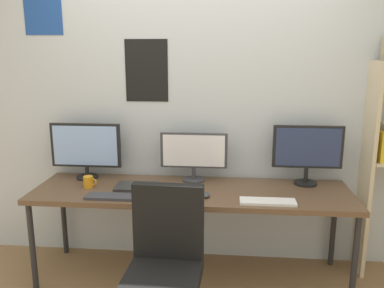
{
  "coord_description": "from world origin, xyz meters",
  "views": [
    {
      "loc": [
        0.27,
        -2.29,
        1.77
      ],
      "look_at": [
        0.0,
        0.65,
        1.09
      ],
      "focal_mm": 37.14,
      "sensor_mm": 36.0,
      "label": 1
    }
  ],
  "objects_px": {
    "monitor_left": "(86,148)",
    "laptop_closed": "(136,187)",
    "keyboard_right": "(268,202)",
    "computer_mouse": "(206,195)",
    "monitor_right": "(308,151)",
    "desk": "(191,195)",
    "office_chair": "(165,283)",
    "monitor_center": "(194,154)",
    "keyboard_left": "(112,197)",
    "coffee_mug": "(89,182)"
  },
  "relations": [
    {
      "from": "monitor_center",
      "to": "computer_mouse",
      "type": "bearing_deg",
      "value": -71.57
    },
    {
      "from": "desk",
      "to": "monitor_center",
      "type": "xyz_separation_m",
      "value": [
        0.0,
        0.21,
        0.28
      ]
    },
    {
      "from": "office_chair",
      "to": "coffee_mug",
      "type": "xyz_separation_m",
      "value": [
        -0.72,
        0.74,
        0.38
      ]
    },
    {
      "from": "monitor_center",
      "to": "desk",
      "type": "bearing_deg",
      "value": -90.0
    },
    {
      "from": "keyboard_right",
      "to": "computer_mouse",
      "type": "relative_size",
      "value": 4.07
    },
    {
      "from": "keyboard_right",
      "to": "computer_mouse",
      "type": "xyz_separation_m",
      "value": [
        -0.44,
        0.08,
        0.01
      ]
    },
    {
      "from": "keyboard_right",
      "to": "desk",
      "type": "bearing_deg",
      "value": 157.67
    },
    {
      "from": "desk",
      "to": "computer_mouse",
      "type": "bearing_deg",
      "value": -51.04
    },
    {
      "from": "keyboard_left",
      "to": "office_chair",
      "type": "bearing_deg",
      "value": -48.13
    },
    {
      "from": "monitor_left",
      "to": "laptop_closed",
      "type": "relative_size",
      "value": 1.83
    },
    {
      "from": "computer_mouse",
      "to": "coffee_mug",
      "type": "height_order",
      "value": "coffee_mug"
    },
    {
      "from": "monitor_right",
      "to": "keyboard_left",
      "type": "bearing_deg",
      "value": -163.14
    },
    {
      "from": "office_chair",
      "to": "monitor_right",
      "type": "bearing_deg",
      "value": 44.19
    },
    {
      "from": "monitor_right",
      "to": "office_chair",
      "type": "bearing_deg",
      "value": -135.81
    },
    {
      "from": "desk",
      "to": "monitor_center",
      "type": "height_order",
      "value": "monitor_center"
    },
    {
      "from": "monitor_center",
      "to": "monitor_left",
      "type": "bearing_deg",
      "value": 179.99
    },
    {
      "from": "keyboard_left",
      "to": "computer_mouse",
      "type": "distance_m",
      "value": 0.69
    },
    {
      "from": "monitor_right",
      "to": "desk",
      "type": "bearing_deg",
      "value": -166.72
    },
    {
      "from": "monitor_center",
      "to": "monitor_right",
      "type": "xyz_separation_m",
      "value": [
        0.9,
        0.0,
        0.05
      ]
    },
    {
      "from": "keyboard_left",
      "to": "computer_mouse",
      "type": "height_order",
      "value": "computer_mouse"
    },
    {
      "from": "monitor_left",
      "to": "monitor_right",
      "type": "relative_size",
      "value": 1.08
    },
    {
      "from": "keyboard_right",
      "to": "office_chair",
      "type": "bearing_deg",
      "value": -141.32
    },
    {
      "from": "desk",
      "to": "keyboard_right",
      "type": "height_order",
      "value": "keyboard_right"
    },
    {
      "from": "office_chair",
      "to": "keyboard_right",
      "type": "bearing_deg",
      "value": 38.68
    },
    {
      "from": "keyboard_left",
      "to": "computer_mouse",
      "type": "bearing_deg",
      "value": 6.81
    },
    {
      "from": "monitor_left",
      "to": "keyboard_right",
      "type": "bearing_deg",
      "value": -16.86
    },
    {
      "from": "office_chair",
      "to": "computer_mouse",
      "type": "xyz_separation_m",
      "value": [
        0.21,
        0.6,
        0.35
      ]
    },
    {
      "from": "monitor_right",
      "to": "keyboard_right",
      "type": "height_order",
      "value": "monitor_right"
    },
    {
      "from": "office_chair",
      "to": "keyboard_left",
      "type": "distance_m",
      "value": 0.78
    },
    {
      "from": "keyboard_right",
      "to": "coffee_mug",
      "type": "height_order",
      "value": "coffee_mug"
    },
    {
      "from": "monitor_right",
      "to": "computer_mouse",
      "type": "distance_m",
      "value": 0.9
    },
    {
      "from": "computer_mouse",
      "to": "desk",
      "type": "bearing_deg",
      "value": 128.96
    },
    {
      "from": "desk",
      "to": "monitor_left",
      "type": "distance_m",
      "value": 0.97
    },
    {
      "from": "monitor_center",
      "to": "keyboard_right",
      "type": "bearing_deg",
      "value": -38.3
    },
    {
      "from": "monitor_left",
      "to": "computer_mouse",
      "type": "height_order",
      "value": "monitor_left"
    },
    {
      "from": "monitor_center",
      "to": "computer_mouse",
      "type": "distance_m",
      "value": 0.44
    },
    {
      "from": "desk",
      "to": "keyboard_left",
      "type": "distance_m",
      "value": 0.61
    },
    {
      "from": "keyboard_right",
      "to": "keyboard_left",
      "type": "bearing_deg",
      "value": 180.0
    },
    {
      "from": "monitor_center",
      "to": "keyboard_left",
      "type": "height_order",
      "value": "monitor_center"
    },
    {
      "from": "laptop_closed",
      "to": "desk",
      "type": "bearing_deg",
      "value": -1.86
    },
    {
      "from": "monitor_center",
      "to": "monitor_right",
      "type": "relative_size",
      "value": 1.0
    },
    {
      "from": "monitor_left",
      "to": "monitor_center",
      "type": "bearing_deg",
      "value": -0.01
    },
    {
      "from": "office_chair",
      "to": "computer_mouse",
      "type": "distance_m",
      "value": 0.73
    },
    {
      "from": "monitor_right",
      "to": "monitor_center",
      "type": "bearing_deg",
      "value": -180.0
    },
    {
      "from": "desk",
      "to": "office_chair",
      "type": "distance_m",
      "value": 0.81
    },
    {
      "from": "monitor_center",
      "to": "computer_mouse",
      "type": "xyz_separation_m",
      "value": [
        0.12,
        -0.36,
        -0.21
      ]
    },
    {
      "from": "monitor_left",
      "to": "coffee_mug",
      "type": "height_order",
      "value": "monitor_left"
    },
    {
      "from": "office_chair",
      "to": "monitor_right",
      "type": "relative_size",
      "value": 1.82
    },
    {
      "from": "computer_mouse",
      "to": "laptop_closed",
      "type": "height_order",
      "value": "computer_mouse"
    },
    {
      "from": "monitor_center",
      "to": "coffee_mug",
      "type": "height_order",
      "value": "monitor_center"
    }
  ]
}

